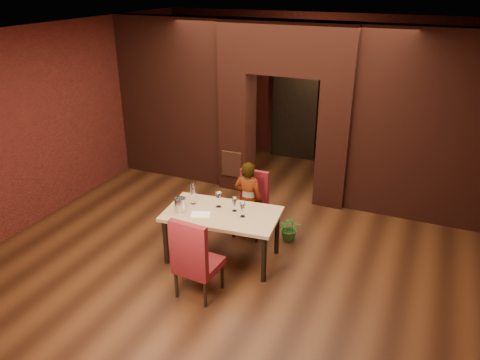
# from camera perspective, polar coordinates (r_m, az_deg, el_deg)

# --- Properties ---
(floor) EXTENTS (8.00, 8.00, 0.00)m
(floor) POSITION_cam_1_polar(r_m,az_deg,el_deg) (7.53, 0.19, -7.51)
(floor) COLOR #452311
(floor) RESTS_ON ground
(ceiling) EXTENTS (7.00, 8.00, 0.04)m
(ceiling) POSITION_cam_1_polar(r_m,az_deg,el_deg) (6.46, 0.23, 17.49)
(ceiling) COLOR silver
(ceiling) RESTS_ON ground
(wall_back) EXTENTS (7.00, 0.04, 3.20)m
(wall_back) POSITION_cam_1_polar(r_m,az_deg,el_deg) (10.48, 9.06, 10.82)
(wall_back) COLOR maroon
(wall_back) RESTS_ON ground
(wall_front) EXTENTS (7.00, 0.04, 3.20)m
(wall_front) POSITION_cam_1_polar(r_m,az_deg,el_deg) (3.93, -24.43, -14.85)
(wall_front) COLOR maroon
(wall_front) RESTS_ON ground
(wall_left) EXTENTS (0.04, 8.00, 3.20)m
(wall_left) POSITION_cam_1_polar(r_m,az_deg,el_deg) (8.76, -21.49, 6.86)
(wall_left) COLOR maroon
(wall_left) RESTS_ON ground
(pillar_left) EXTENTS (0.55, 0.55, 2.30)m
(pillar_left) POSITION_cam_1_polar(r_m,az_deg,el_deg) (9.07, -0.30, 6.11)
(pillar_left) COLOR maroon
(pillar_left) RESTS_ON ground
(pillar_right) EXTENTS (0.55, 0.55, 2.30)m
(pillar_right) POSITION_cam_1_polar(r_m,az_deg,el_deg) (8.52, 11.51, 4.43)
(pillar_right) COLOR maroon
(pillar_right) RESTS_ON ground
(lintel) EXTENTS (2.45, 0.55, 0.90)m
(lintel) POSITION_cam_1_polar(r_m,az_deg,el_deg) (8.38, 5.86, 15.75)
(lintel) COLOR maroon
(lintel) RESTS_ON ground
(wing_wall_left) EXTENTS (2.28, 0.35, 3.20)m
(wing_wall_left) POSITION_cam_1_polar(r_m,az_deg,el_deg) (9.58, -8.17, 9.65)
(wing_wall_left) COLOR maroon
(wing_wall_left) RESTS_ON ground
(wing_wall_right) EXTENTS (2.28, 0.35, 3.20)m
(wing_wall_right) POSITION_cam_1_polar(r_m,az_deg,el_deg) (8.23, 21.40, 5.86)
(wing_wall_right) COLOR maroon
(wing_wall_right) RESTS_ON ground
(vent_panel) EXTENTS (0.40, 0.03, 0.50)m
(vent_panel) POSITION_cam_1_polar(r_m,az_deg,el_deg) (9.02, -1.05, 1.95)
(vent_panel) COLOR brown
(vent_panel) RESTS_ON ground
(rear_door) EXTENTS (0.90, 0.08, 2.10)m
(rear_door) POSITION_cam_1_polar(r_m,az_deg,el_deg) (10.66, 6.70, 8.12)
(rear_door) COLOR black
(rear_door) RESTS_ON ground
(rear_door_frame) EXTENTS (1.02, 0.04, 2.22)m
(rear_door_frame) POSITION_cam_1_polar(r_m,az_deg,el_deg) (10.63, 6.63, 8.07)
(rear_door_frame) COLOR black
(rear_door_frame) RESTS_ON ground
(dining_table) EXTENTS (1.72, 1.08, 0.77)m
(dining_table) POSITION_cam_1_polar(r_m,az_deg,el_deg) (6.94, -2.17, -6.77)
(dining_table) COLOR tan
(dining_table) RESTS_ON ground
(chair_far) EXTENTS (0.48, 0.48, 1.05)m
(chair_far) POSITION_cam_1_polar(r_m,az_deg,el_deg) (7.49, 1.19, -3.08)
(chair_far) COLOR maroon
(chair_far) RESTS_ON ground
(chair_near) EXTENTS (0.56, 0.56, 1.16)m
(chair_near) POSITION_cam_1_polar(r_m,az_deg,el_deg) (6.15, -5.07, -9.14)
(chair_near) COLOR maroon
(chair_near) RESTS_ON ground
(person_seated) EXTENTS (0.48, 0.32, 1.29)m
(person_seated) POSITION_cam_1_polar(r_m,az_deg,el_deg) (7.38, 0.98, -2.45)
(person_seated) COLOR beige
(person_seated) RESTS_ON ground
(wine_glass_a) EXTENTS (0.09, 0.09, 0.23)m
(wine_glass_a) POSITION_cam_1_polar(r_m,az_deg,el_deg) (6.86, -2.63, -2.42)
(wine_glass_a) COLOR white
(wine_glass_a) RESTS_ON dining_table
(wine_glass_b) EXTENTS (0.09, 0.09, 0.21)m
(wine_glass_b) POSITION_cam_1_polar(r_m,az_deg,el_deg) (6.74, -0.67, -3.00)
(wine_glass_b) COLOR white
(wine_glass_b) RESTS_ON dining_table
(wine_glass_c) EXTENTS (0.09, 0.09, 0.21)m
(wine_glass_c) POSITION_cam_1_polar(r_m,az_deg,el_deg) (6.59, 0.31, -3.66)
(wine_glass_c) COLOR white
(wine_glass_c) RESTS_ON dining_table
(tasting_sheet) EXTENTS (0.32, 0.28, 0.00)m
(tasting_sheet) POSITION_cam_1_polar(r_m,az_deg,el_deg) (6.71, -4.83, -4.21)
(tasting_sheet) COLOR white
(tasting_sheet) RESTS_ON dining_table
(wine_bucket) EXTENTS (0.17, 0.17, 0.20)m
(wine_bucket) POSITION_cam_1_polar(r_m,az_deg,el_deg) (6.80, -7.28, -3.00)
(wine_bucket) COLOR silver
(wine_bucket) RESTS_ON dining_table
(water_bottle) EXTENTS (0.08, 0.08, 0.33)m
(water_bottle) POSITION_cam_1_polar(r_m,az_deg,el_deg) (6.96, -5.75, -1.66)
(water_bottle) COLOR white
(water_bottle) RESTS_ON dining_table
(potted_plant) EXTENTS (0.40, 0.36, 0.42)m
(potted_plant) POSITION_cam_1_polar(r_m,az_deg,el_deg) (7.51, 6.12, -5.86)
(potted_plant) COLOR #2F6B24
(potted_plant) RESTS_ON ground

